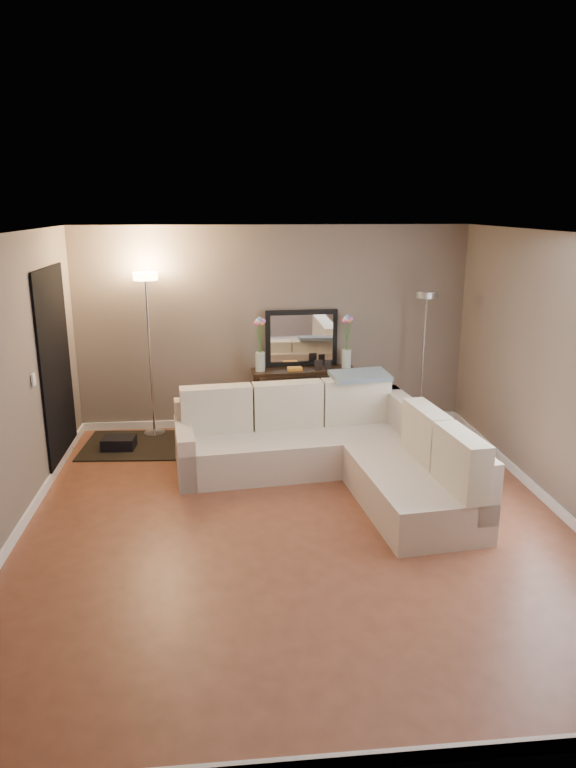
{
  "coord_description": "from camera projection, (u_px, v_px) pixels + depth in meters",
  "views": [
    {
      "loc": [
        -0.61,
        -5.36,
        2.83
      ],
      "look_at": [
        0.0,
        0.8,
        1.1
      ],
      "focal_mm": 30.0,
      "sensor_mm": 36.0,
      "label": 1
    }
  ],
  "objects": [
    {
      "name": "floor",
      "position": [
        296.0,
        521.0,
        5.96
      ],
      "size": [
        5.0,
        5.5,
        0.01
      ],
      "primitive_type": "cube",
      "color": "brown",
      "rests_on": "ground"
    },
    {
      "name": "ceiling",
      "position": [
        298.0,
        234.0,
        5.26
      ],
      "size": [
        5.0,
        5.5,
        0.01
      ],
      "primitive_type": "cube",
      "color": "white",
      "rests_on": "ground"
    },
    {
      "name": "wall_back",
      "position": [
        273.0,
        328.0,
        8.26
      ],
      "size": [
        5.0,
        0.02,
        2.6
      ],
      "primitive_type": "cube",
      "color": "#76685B",
      "rests_on": "ground"
    },
    {
      "name": "wall_front",
      "position": [
        363.0,
        548.0,
        2.97
      ],
      "size": [
        5.0,
        0.02,
        2.6
      ],
      "primitive_type": "cube",
      "color": "#76685B",
      "rests_on": "ground"
    },
    {
      "name": "wall_left",
      "position": [
        0.0,
        395.0,
        5.37
      ],
      "size": [
        0.02,
        5.5,
        2.6
      ],
      "primitive_type": "cube",
      "color": "#76685B",
      "rests_on": "ground"
    },
    {
      "name": "wall_right",
      "position": [
        570.0,
        379.0,
        5.85
      ],
      "size": [
        0.02,
        5.5,
        2.6
      ],
      "primitive_type": "cube",
      "color": "#76685B",
      "rests_on": "ground"
    },
    {
      "name": "baseboard_back",
      "position": [
        274.0,
        421.0,
        8.57
      ],
      "size": [
        5.0,
        0.03,
        0.1
      ],
      "primitive_type": "cube",
      "color": "white",
      "rests_on": "ground"
    },
    {
      "name": "baseboard_front",
      "position": [
        355.0,
        761.0,
        3.33
      ],
      "size": [
        5.0,
        0.03,
        0.1
      ],
      "primitive_type": "cube",
      "color": "white",
      "rests_on": "ground"
    },
    {
      "name": "baseboard_left",
      "position": [
        20.0,
        529.0,
        5.71
      ],
      "size": [
        0.03,
        5.5,
        0.1
      ],
      "primitive_type": "cube",
      "color": "white",
      "rests_on": "ground"
    },
    {
      "name": "baseboard_right",
      "position": [
        552.0,
        504.0,
        6.18
      ],
      "size": [
        0.03,
        5.5,
        0.1
      ],
      "primitive_type": "cube",
      "color": "white",
      "rests_on": "ground"
    },
    {
      "name": "doorway",
      "position": [
        56.0,
        368.0,
        7.06
      ],
      "size": [
        0.02,
        1.2,
        2.2
      ],
      "primitive_type": "cube",
      "color": "black",
      "rests_on": "ground"
    },
    {
      "name": "switch_plate",
      "position": [
        33.0,
        379.0,
        6.22
      ],
      "size": [
        0.02,
        0.08,
        0.12
      ],
      "primitive_type": "cube",
      "color": "white",
      "rests_on": "ground"
    },
    {
      "name": "sectional_sofa",
      "position": [
        336.0,
        449.0,
        6.79
      ],
      "size": [
        2.88,
        2.59,
        0.92
      ],
      "color": "beige",
      "rests_on": "floor"
    },
    {
      "name": "throw_blanket",
      "position": [
        360.0,
        376.0,
        7.33
      ],
      "size": [
        0.71,
        0.48,
        0.09
      ],
      "primitive_type": "cube",
      "rotation": [
        0.1,
        0.0,
        0.16
      ],
      "color": "slate",
      "rests_on": "sectional_sofa"
    },
    {
      "name": "console_table",
      "position": [
        297.0,
        396.0,
        8.27
      ],
      "size": [
        1.33,
        0.43,
        0.81
      ],
      "color": "black",
      "rests_on": "floor"
    },
    {
      "name": "leaning_mirror",
      "position": [
        302.0,
        338.0,
        8.24
      ],
      "size": [
        0.93,
        0.1,
        0.73
      ],
      "color": "black",
      "rests_on": "console_table"
    },
    {
      "name": "table_decor",
      "position": [
        304.0,
        368.0,
        8.14
      ],
      "size": [
        0.56,
        0.13,
        0.13
      ],
      "color": "orange",
      "rests_on": "console_table"
    },
    {
      "name": "flower_vase_left",
      "position": [
        260.0,
        348.0,
        8.02
      ],
      "size": [
        0.15,
        0.13,
        0.69
      ],
      "color": "silver",
      "rests_on": "console_table"
    },
    {
      "name": "flower_vase_right",
      "position": [
        347.0,
        346.0,
        8.19
      ],
      "size": [
        0.15,
        0.13,
        0.69
      ],
      "color": "silver",
      "rests_on": "console_table"
    },
    {
      "name": "floor_lamp_lit",
      "position": [
        148.0,
        322.0,
        7.81
      ],
      "size": [
        0.31,
        0.31,
        2.06
      ],
      "color": "silver",
      "rests_on": "floor"
    },
    {
      "name": "floor_lamp_unlit",
      "position": [
        424.0,
        334.0,
        7.94
      ],
      "size": [
        0.27,
        0.27,
        1.82
      ],
      "color": "silver",
      "rests_on": "floor"
    },
    {
      "name": "charcoal_rug",
      "position": [
        140.0,
        445.0,
        7.82
      ],
      "size": [
        1.41,
        1.1,
        0.02
      ],
      "primitive_type": "cube",
      "rotation": [
        0.0,
        0.0,
        -0.07
      ],
      "color": "black",
      "rests_on": "floor"
    },
    {
      "name": "black_bag",
      "position": [
        119.0,
        447.0,
        7.69
      ],
      "size": [
        0.4,
        0.29,
        0.25
      ],
      "primitive_type": "cube",
      "rotation": [
        0.0,
        0.0,
        -0.07
      ],
      "color": "black",
      "rests_on": "charcoal_rug"
    }
  ]
}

